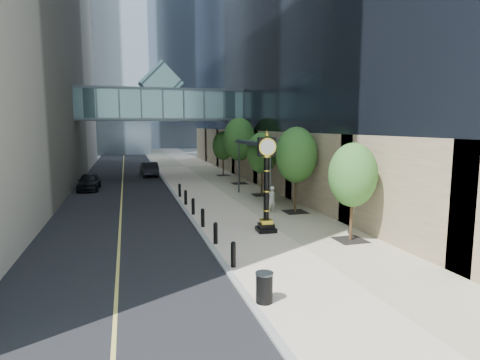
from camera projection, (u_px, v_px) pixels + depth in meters
name	position (u px, v px, depth m)	size (l,w,h in m)	color
ground	(309.00, 270.00, 15.25)	(320.00, 320.00, 0.00)	gray
road	(123.00, 168.00, 51.49)	(8.00, 180.00, 0.02)	black
sidewalk	(185.00, 166.00, 53.65)	(8.00, 180.00, 0.06)	beige
curb	(155.00, 167.00, 52.57)	(0.25, 180.00, 0.07)	gray
distant_tower_c	(124.00, 37.00, 123.62)	(22.00, 22.00, 65.00)	#A4BACF
skywalk	(161.00, 103.00, 40.09)	(17.00, 4.20, 5.80)	#487074
entrance_canopy	(270.00, 143.00, 28.97)	(3.00, 8.00, 4.38)	#383F44
bollard_row	(198.00, 213.00, 23.03)	(0.20, 16.20, 0.90)	black
street_trees	(258.00, 148.00, 31.84)	(2.99, 28.29, 6.14)	black
street_clock	(266.00, 190.00, 20.36)	(1.01, 1.01, 5.05)	black
trash_bin	(264.00, 288.00, 12.31)	(0.52, 0.52, 0.90)	black
pedestrian	(271.00, 199.00, 25.11)	(0.61, 0.40, 1.66)	#BCB8AC
car_near	(89.00, 182.00, 34.13)	(1.70, 4.22, 1.44)	black
car_far	(149.00, 169.00, 43.62)	(1.62, 4.64, 1.53)	black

